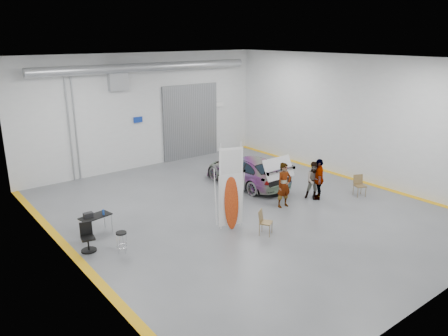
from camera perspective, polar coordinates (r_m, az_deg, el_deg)
ground at (r=17.98m, az=2.45°, el=-5.41°), size 16.00×16.00×0.00m
room_shell at (r=18.71m, az=-1.28°, el=8.48°), size 14.02×16.18×6.01m
sedan_car at (r=20.71m, az=2.99°, el=-0.35°), size 1.94×4.71×1.36m
person_a at (r=18.09m, az=7.84°, el=-2.21°), size 0.72×0.50×1.89m
person_b at (r=19.25m, az=11.73°, el=-1.59°), size 1.02×1.00×1.66m
person_c at (r=19.24m, az=12.26°, el=-1.41°), size 1.06×1.03×1.80m
surfboard_display at (r=15.85m, az=1.22°, el=-3.45°), size 0.88×0.47×3.24m
folding_chair_near at (r=15.77m, az=5.44°, el=-7.69°), size 0.59×0.64×0.91m
folding_chair_far at (r=20.21m, az=17.25°, el=-2.73°), size 0.58×0.62×0.94m
shop_stool at (r=14.82m, az=-13.20°, el=-9.45°), size 0.37×0.37×0.73m
work_table at (r=16.22m, az=-16.68°, el=-6.06°), size 1.18×0.74×0.90m
office_chair at (r=15.22m, az=-17.43°, el=-8.83°), size 0.51×0.52×0.96m
trunk_lid at (r=19.04m, az=7.17°, el=0.18°), size 1.59×0.97×0.04m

